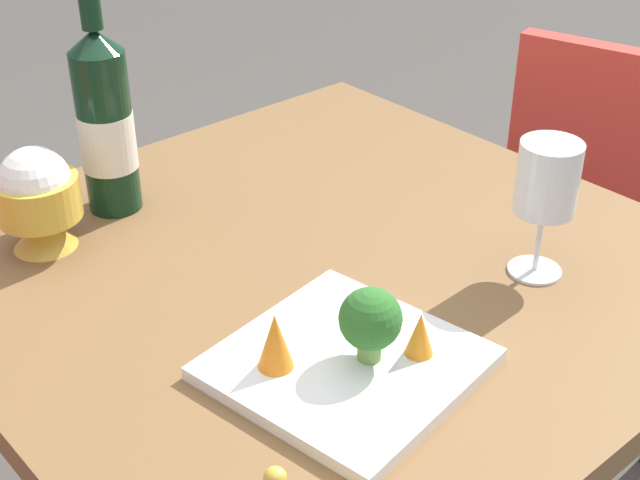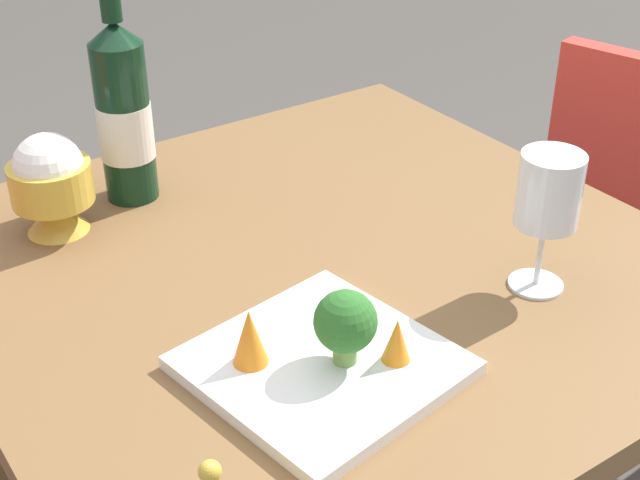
# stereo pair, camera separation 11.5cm
# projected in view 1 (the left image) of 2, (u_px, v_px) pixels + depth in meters

# --- Properties ---
(dining_table) EXTENTS (0.90, 0.90, 0.73)m
(dining_table) POSITION_uv_depth(u_px,v_px,m) (320.00, 312.00, 1.21)
(dining_table) COLOR brown
(dining_table) RESTS_ON ground_plane
(chair_near_window) EXTENTS (0.49, 0.49, 0.85)m
(chair_near_window) POSITION_uv_depth(u_px,v_px,m) (620.00, 202.00, 1.71)
(chair_near_window) COLOR red
(chair_near_window) RESTS_ON ground_plane
(wine_bottle) EXTENTS (0.08, 0.08, 0.33)m
(wine_bottle) POSITION_uv_depth(u_px,v_px,m) (105.00, 122.00, 1.22)
(wine_bottle) COLOR black
(wine_bottle) RESTS_ON dining_table
(wine_glass) EXTENTS (0.08, 0.08, 0.18)m
(wine_glass) POSITION_uv_depth(u_px,v_px,m) (547.00, 181.00, 1.07)
(wine_glass) COLOR white
(wine_glass) RESTS_ON dining_table
(rice_bowl) EXTENTS (0.11, 0.11, 0.14)m
(rice_bowl) POSITION_uv_depth(u_px,v_px,m) (37.00, 197.00, 1.16)
(rice_bowl) COLOR gold
(rice_bowl) RESTS_ON dining_table
(serving_plate) EXTENTS (0.29, 0.29, 0.02)m
(serving_plate) POSITION_uv_depth(u_px,v_px,m) (346.00, 364.00, 0.97)
(serving_plate) COLOR white
(serving_plate) RESTS_ON dining_table
(broccoli_floret) EXTENTS (0.07, 0.07, 0.09)m
(broccoli_floret) POSITION_uv_depth(u_px,v_px,m) (370.00, 320.00, 0.94)
(broccoli_floret) COLOR #729E4C
(broccoli_floret) RESTS_ON serving_plate
(carrot_garnish_left) EXTENTS (0.04, 0.04, 0.07)m
(carrot_garnish_left) POSITION_uv_depth(u_px,v_px,m) (275.00, 341.00, 0.94)
(carrot_garnish_left) COLOR orange
(carrot_garnish_left) RESTS_ON serving_plate
(carrot_garnish_right) EXTENTS (0.03, 0.03, 0.05)m
(carrot_garnish_right) POSITION_uv_depth(u_px,v_px,m) (420.00, 334.00, 0.96)
(carrot_garnish_right) COLOR orange
(carrot_garnish_right) RESTS_ON serving_plate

